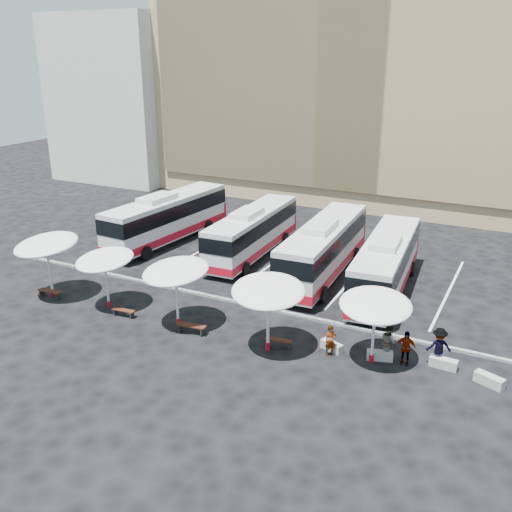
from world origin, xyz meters
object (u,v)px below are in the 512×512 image
at_px(sunshade_2, 176,271).
at_px(passenger_2, 406,348).
at_px(bus_1, 253,231).
at_px(bus_3, 386,263).
at_px(conc_bench_0, 332,346).
at_px(passenger_0, 331,341).
at_px(bus_2, 324,247).
at_px(wood_bench_3, 279,341).
at_px(wood_bench_2, 191,327).
at_px(sunshade_0, 46,245).
at_px(wood_bench_1, 124,311).
at_px(wood_bench_0, 50,292).
at_px(passenger_1, 389,342).
at_px(conc_bench_2, 443,363).
at_px(passenger_3, 438,347).
at_px(sunshade_1, 105,260).
at_px(sunshade_3, 268,291).
at_px(conc_bench_1, 380,356).
at_px(conc_bench_3, 489,380).
at_px(sunshade_4, 376,305).
at_px(bus_0, 167,217).

relative_size(sunshade_2, passenger_2, 2.72).
height_order(bus_1, bus_3, bus_3).
distance_m(conc_bench_0, passenger_0, 0.78).
distance_m(bus_2, wood_bench_3, 10.44).
xyz_separation_m(wood_bench_2, passenger_0, (7.41, 1.17, 0.41)).
relative_size(bus_2, wood_bench_2, 7.46).
relative_size(sunshade_0, sunshade_2, 1.04).
bearing_deg(bus_1, wood_bench_3, -59.88).
height_order(sunshade_2, wood_bench_1, sunshade_2).
xyz_separation_m(bus_2, wood_bench_0, (-13.52, -11.02, -1.63)).
distance_m(wood_bench_0, passenger_1, 20.37).
bearing_deg(wood_bench_3, passenger_0, 8.67).
bearing_deg(wood_bench_2, conc_bench_2, 11.31).
height_order(passenger_0, passenger_3, passenger_3).
relative_size(sunshade_1, sunshade_3, 0.90).
height_order(sunshade_1, conc_bench_1, sunshade_1).
xyz_separation_m(sunshade_3, wood_bench_2, (-4.41, -0.27, -2.85)).
xyz_separation_m(bus_2, conc_bench_3, (11.45, -9.04, -1.76)).
distance_m(sunshade_4, wood_bench_1, 14.32).
relative_size(conc_bench_2, passenger_2, 0.75).
bearing_deg(sunshade_2, conc_bench_2, 8.47).
relative_size(sunshade_1, wood_bench_3, 2.91).
bearing_deg(bus_3, bus_1, 163.19).
xyz_separation_m(passenger_0, passenger_2, (3.47, 0.88, 0.07)).
height_order(bus_1, bus_2, bus_2).
bearing_deg(sunshade_4, passenger_3, 23.44).
bearing_deg(sunshade_2, conc_bench_1, 7.34).
bearing_deg(bus_1, bus_0, 178.32).
xyz_separation_m(bus_2, sunshade_0, (-13.57, -10.76, 1.35)).
bearing_deg(passenger_3, bus_2, -65.40).
bearing_deg(bus_2, conc_bench_1, -58.07).
bearing_deg(sunshade_0, passenger_1, 5.75).
bearing_deg(sunshade_4, passenger_0, -171.37).
bearing_deg(conc_bench_0, passenger_3, 11.69).
height_order(conc_bench_1, passenger_0, passenger_0).
bearing_deg(passenger_0, sunshade_1, 139.76).
distance_m(bus_1, bus_2, 6.19).
distance_m(bus_0, sunshade_1, 12.36).
relative_size(bus_1, sunshade_2, 2.45).
bearing_deg(sunshade_1, bus_0, 108.91).
bearing_deg(bus_0, wood_bench_3, -33.41).
distance_m(conc_bench_1, passenger_3, 2.80).
bearing_deg(passenger_2, bus_2, 125.75).
height_order(wood_bench_0, passenger_3, passenger_3).
distance_m(wood_bench_1, passenger_0, 12.03).
distance_m(bus_2, sunshade_2, 11.47).
distance_m(wood_bench_3, passenger_3, 7.78).
height_order(sunshade_4, wood_bench_0, sunshade_4).
bearing_deg(passenger_2, sunshade_3, -169.30).
xyz_separation_m(wood_bench_0, conc_bench_1, (19.95, 1.92, -0.14)).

